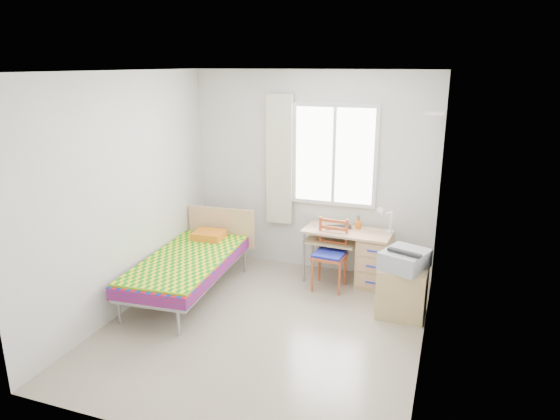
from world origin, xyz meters
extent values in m
plane|color=#BCAD93|center=(0.00, 0.00, 0.00)|extent=(3.50, 3.50, 0.00)
plane|color=white|center=(0.00, 0.00, 2.60)|extent=(3.50, 3.50, 0.00)
plane|color=silver|center=(0.00, 1.75, 1.30)|extent=(3.20, 0.00, 3.20)
plane|color=silver|center=(-1.60, 0.00, 1.30)|extent=(0.00, 3.50, 3.50)
plane|color=silver|center=(1.60, 0.00, 1.30)|extent=(0.00, 3.50, 3.50)
cube|color=white|center=(0.30, 1.73, 1.55)|extent=(1.10, 0.04, 1.30)
cube|color=white|center=(0.30, 1.72, 1.55)|extent=(1.00, 0.02, 1.20)
cube|color=white|center=(0.30, 1.72, 1.55)|extent=(0.04, 0.02, 1.20)
cube|color=#EBE5C2|center=(-0.42, 1.68, 1.45)|extent=(0.35, 0.05, 1.70)
cube|color=white|center=(1.49, 1.40, 2.15)|extent=(0.20, 0.32, 0.03)
cube|color=#97999F|center=(-1.11, 0.41, 0.32)|extent=(0.98, 1.95, 0.06)
cube|color=red|center=(-1.11, 0.41, 0.40)|extent=(1.02, 1.98, 0.13)
cube|color=yellow|center=(-1.11, 0.39, 0.48)|extent=(0.99, 1.86, 0.03)
cube|color=tan|center=(-1.11, 1.33, 0.57)|extent=(0.92, 0.11, 0.52)
cube|color=orange|center=(-1.16, 1.06, 0.54)|extent=(0.40, 0.35, 0.10)
cylinder|color=#97999F|center=(-1.47, -0.45, 0.15)|extent=(0.04, 0.04, 0.30)
cylinder|color=#97999F|center=(-0.76, 1.26, 0.15)|extent=(0.04, 0.04, 0.30)
cube|color=tan|center=(0.57, 1.43, 0.66)|extent=(1.11, 0.56, 0.03)
cube|color=tan|center=(0.92, 1.43, 0.32)|extent=(0.41, 0.50, 0.65)
cube|color=tan|center=(0.37, 1.43, 0.52)|extent=(0.68, 0.50, 0.02)
cylinder|color=#97999F|center=(0.07, 1.23, 0.32)|extent=(0.03, 0.03, 0.65)
cylinder|color=#97999F|center=(0.07, 1.63, 0.32)|extent=(0.03, 0.03, 0.65)
cube|color=#9D381E|center=(0.41, 1.16, 0.42)|extent=(0.40, 0.40, 0.04)
cube|color=navy|center=(0.41, 1.16, 0.44)|extent=(0.38, 0.38, 0.04)
cube|color=#9D381E|center=(0.41, 1.32, 0.68)|extent=(0.33, 0.06, 0.37)
cylinder|color=#9D381E|center=(0.25, 0.99, 0.21)|extent=(0.03, 0.03, 0.42)
cylinder|color=#9D381E|center=(0.58, 1.32, 0.43)|extent=(0.04, 0.04, 0.85)
cube|color=tan|center=(1.33, 0.75, 0.28)|extent=(0.52, 0.47, 0.55)
cube|color=tan|center=(1.08, 0.75, 0.40)|extent=(0.02, 0.41, 0.20)
cube|color=tan|center=(1.08, 0.75, 0.17)|extent=(0.02, 0.41, 0.20)
cube|color=#9C9EA3|center=(1.33, 0.75, 0.65)|extent=(0.56, 0.59, 0.20)
cube|color=black|center=(1.33, 0.75, 0.75)|extent=(0.44, 0.48, 0.02)
imported|color=black|center=(0.46, 1.44, 0.69)|extent=(0.38, 0.32, 0.03)
cylinder|color=orange|center=(0.67, 1.56, 0.72)|extent=(0.10, 0.10, 0.10)
cylinder|color=white|center=(1.08, 1.50, 0.69)|extent=(0.09, 0.09, 0.03)
cylinder|color=white|center=(1.08, 1.50, 0.82)|extent=(0.02, 0.11, 0.25)
cylinder|color=white|center=(1.06, 1.42, 0.95)|extent=(0.12, 0.22, 0.11)
cone|color=white|center=(0.98, 1.32, 0.98)|extent=(0.13, 0.14, 0.12)
imported|color=gray|center=(0.38, 1.47, 0.59)|extent=(0.16, 0.21, 0.01)
camera|label=1|loc=(1.72, -4.37, 2.67)|focal=32.00mm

